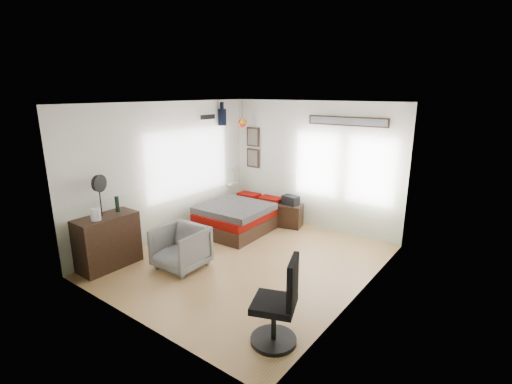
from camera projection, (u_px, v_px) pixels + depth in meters
ground_plane at (247, 261)px, 6.53m from camera, size 4.00×4.50×0.01m
room_shell at (250, 169)px, 6.29m from camera, size 4.02×4.52×2.71m
wall_decor at (262, 128)px, 8.12m from camera, size 3.55×1.32×1.44m
bed at (240, 216)px, 7.96m from camera, size 1.39×1.88×0.58m
dresser at (108, 241)px, 6.21m from camera, size 0.48×1.00×0.90m
armchair at (181, 248)px, 6.19m from camera, size 0.79×0.81×0.71m
nightstand at (290, 215)px, 8.12m from camera, size 0.58×0.51×0.50m
task_chair at (279, 309)px, 4.28m from camera, size 0.63×0.63×1.10m
kettle at (96, 214)px, 5.87m from camera, size 0.18×0.15×0.20m
bottle at (117, 204)px, 6.28m from camera, size 0.07×0.07×0.27m
stand_fan at (99, 184)px, 5.94m from camera, size 0.16×0.28×0.70m
black_bag at (291, 200)px, 8.03m from camera, size 0.37×0.26×0.20m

